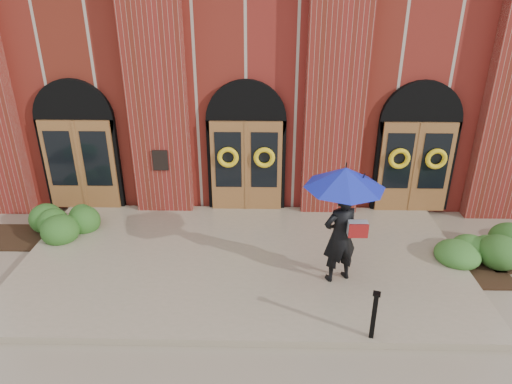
{
  "coord_description": "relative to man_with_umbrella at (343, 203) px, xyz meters",
  "views": [
    {
      "loc": [
        0.5,
        -8.69,
        5.88
      ],
      "look_at": [
        0.3,
        1.0,
        1.43
      ],
      "focal_mm": 32.0,
      "sensor_mm": 36.0,
      "label": 1
    }
  ],
  "objects": [
    {
      "name": "man_with_umbrella",
      "position": [
        0.0,
        0.0,
        0.0
      ],
      "size": [
        2.07,
        2.07,
        2.54
      ],
      "rotation": [
        0.0,
        0.0,
        3.52
      ],
      "color": "black",
      "rests_on": "landing"
    },
    {
      "name": "hedge_wall_left",
      "position": [
        -7.25,
        1.78,
        -1.57
      ],
      "size": [
        2.76,
        1.1,
        0.71
      ],
      "primitive_type": "ellipsoid",
      "color": "#27521B",
      "rests_on": "ground"
    },
    {
      "name": "landing",
      "position": [
        -2.05,
        0.73,
        -1.85
      ],
      "size": [
        10.0,
        5.3,
        0.15
      ],
      "primitive_type": "cube",
      "color": "gray",
      "rests_on": "ground"
    },
    {
      "name": "ground",
      "position": [
        -2.05,
        0.58,
        -1.93
      ],
      "size": [
        90.0,
        90.0,
        0.0
      ],
      "primitive_type": "plane",
      "color": "gray",
      "rests_on": "ground"
    },
    {
      "name": "church_building",
      "position": [
        -2.05,
        9.37,
        1.57
      ],
      "size": [
        16.2,
        12.53,
        7.0
      ],
      "color": "maroon",
      "rests_on": "ground"
    },
    {
      "name": "metal_post",
      "position": [
        0.37,
        -1.77,
        -1.28
      ],
      "size": [
        0.16,
        0.16,
        0.95
      ],
      "rotation": [
        0.0,
        0.0,
        -0.31
      ],
      "color": "black",
      "rests_on": "landing"
    },
    {
      "name": "hedge_front_right",
      "position": [
        3.05,
        0.58,
        -1.66
      ],
      "size": [
        1.49,
        1.28,
        0.53
      ],
      "primitive_type": "ellipsoid",
      "color": "#2F5E22",
      "rests_on": "ground"
    }
  ]
}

